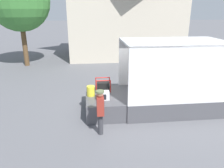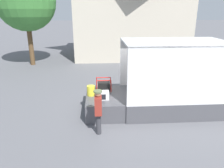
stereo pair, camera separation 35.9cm
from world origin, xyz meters
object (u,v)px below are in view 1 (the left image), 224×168
microwave (103,95)px  orange_bucket (91,91)px  worker_person (100,108)px  portable_generator (104,86)px  street_tree (19,1)px  box_truck (207,85)px

microwave → orange_bucket: (-0.49, 0.42, 0.05)m
orange_bucket → worker_person: (0.29, -1.82, 0.04)m
microwave → orange_bucket: size_ratio=1.14×
portable_generator → street_tree: (-5.39, 8.18, 3.78)m
worker_person → street_tree: bearing=116.0°
microwave → portable_generator: (0.08, 0.94, 0.05)m
portable_generator → orange_bucket: bearing=-137.9°
microwave → orange_bucket: 0.65m
orange_bucket → portable_generator: bearing=42.1°
microwave → orange_bucket: orange_bucket is taller
microwave → worker_person: (-0.20, -1.39, 0.10)m
box_truck → street_tree: street_tree is taller
portable_generator → orange_bucket: size_ratio=1.56×
microwave → portable_generator: size_ratio=0.73×
box_truck → worker_person: box_truck is taller
box_truck → street_tree: size_ratio=0.90×
street_tree → microwave: bearing=-59.8°
orange_bucket → worker_person: bearing=-80.9°
portable_generator → street_tree: bearing=123.4°
portable_generator → worker_person: size_ratio=0.40×
box_truck → microwave: (-4.62, -0.43, -0.11)m
orange_bucket → street_tree: street_tree is taller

